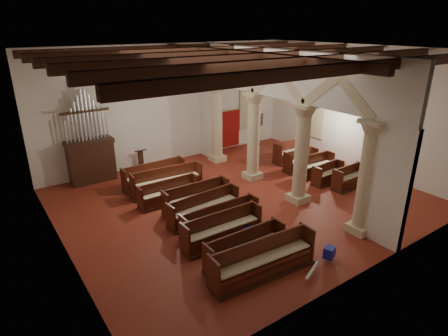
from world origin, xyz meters
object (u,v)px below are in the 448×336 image
Objects in this scene: lectern at (141,162)px; nave_pew_0 at (263,264)px; pipe_organ at (90,153)px; processional_banner at (260,133)px; aisle_pew_0 at (349,180)px.

nave_pew_0 is at bearing -89.71° from lectern.
pipe_organ is at bearing 104.78° from nave_pew_0.
pipe_organ is 2.14× the size of processional_banner.
processional_banner is (9.97, -0.12, -0.62)m from pipe_organ.
lectern reaches higher than nave_pew_0.
pipe_organ reaches higher than aisle_pew_0.
pipe_organ is 2.46m from lectern.
processional_banner is at bearing -0.71° from pipe_organ.
aisle_pew_0 is at bearing -43.30° from lectern.
nave_pew_0 is 1.93× the size of aisle_pew_0.
pipe_organ is 11.76m from aisle_pew_0.
lectern is 9.69m from nave_pew_0.
aisle_pew_0 is at bearing -38.51° from pipe_organ.
aisle_pew_0 is at bearing -106.96° from processional_banner.
nave_pew_0 reaches higher than aisle_pew_0.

